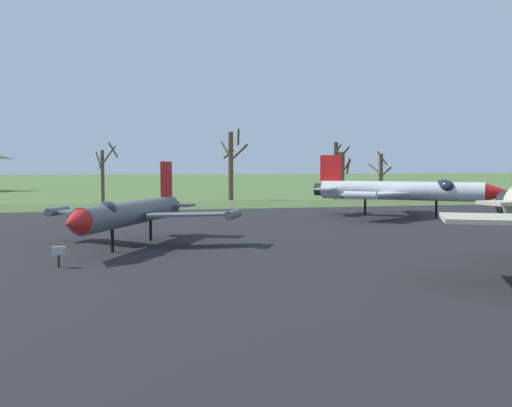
# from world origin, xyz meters

# --- Properties ---
(asphalt_apron) EXTENTS (76.13, 58.27, 0.05)m
(asphalt_apron) POSITION_xyz_m (0.00, 17.48, 0.03)
(asphalt_apron) COLOR black
(asphalt_apron) RESTS_ON ground
(grass_verge_strip) EXTENTS (136.13, 12.00, 0.06)m
(grass_verge_strip) POSITION_xyz_m (0.00, 52.61, 0.03)
(grass_verge_strip) COLOR #455D2E
(grass_verge_strip) RESTS_ON ground
(jet_fighter_front_right) EXTENTS (13.71, 12.87, 5.08)m
(jet_fighter_front_right) POSITION_xyz_m (9.82, 34.34, 2.20)
(jet_fighter_front_right) COLOR silver
(jet_fighter_front_right) RESTS_ON ground
(jet_fighter_rear_center) EXTENTS (10.24, 11.64, 4.42)m
(jet_fighter_rear_center) POSITION_xyz_m (-12.38, 21.15, 1.80)
(jet_fighter_rear_center) COLOR #565B60
(jet_fighter_rear_center) RESTS_ON ground
(info_placard_rear_center) EXTENTS (0.54, 0.27, 0.93)m
(info_placard_rear_center) POSITION_xyz_m (-15.50, 15.25, 0.57)
(info_placard_rear_center) COLOR black
(info_placard_rear_center) RESTS_ON ground
(bare_tree_far_left) EXTENTS (2.49, 3.24, 6.75)m
(bare_tree_far_left) POSITION_xyz_m (-13.81, 59.41, 3.48)
(bare_tree_far_left) COLOR brown
(bare_tree_far_left) RESTS_ON ground
(bare_tree_left_of_center) EXTENTS (3.29, 3.29, 8.70)m
(bare_tree_left_of_center) POSITION_xyz_m (1.33, 62.47, 4.55)
(bare_tree_left_of_center) COLOR brown
(bare_tree_left_of_center) RESTS_ON ground
(bare_tree_center) EXTENTS (2.05, 2.50, 7.14)m
(bare_tree_center) POSITION_xyz_m (14.51, 61.32, 3.92)
(bare_tree_center) COLOR #42382D
(bare_tree_center) RESTS_ON ground
(bare_tree_right_of_center) EXTENTS (2.06, 1.90, 6.35)m
(bare_tree_right_of_center) POSITION_xyz_m (15.51, 61.72, 3.29)
(bare_tree_right_of_center) COLOR brown
(bare_tree_right_of_center) RESTS_ON ground
(bare_tree_far_right) EXTENTS (2.65, 2.58, 6.04)m
(bare_tree_far_right) POSITION_xyz_m (20.07, 60.27, 3.03)
(bare_tree_far_right) COLOR brown
(bare_tree_far_right) RESTS_ON ground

